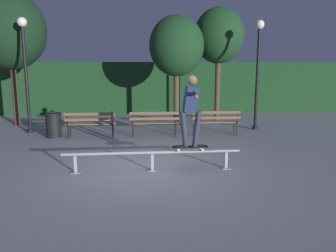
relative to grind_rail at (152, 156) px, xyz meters
The scene contains 14 objects.
ground_plane 0.40m from the grind_rail, 90.00° to the left, with size 90.00×90.00×0.00m, color #99999E.
hedge_backdrop 9.71m from the grind_rail, 90.00° to the left, with size 24.00×1.20×2.53m, color #193D1E.
grind_rail is the anchor object (origin of this frame).
skateboard 0.86m from the grind_rail, ahead, with size 0.78×0.20×0.09m.
skateboarder 1.39m from the grind_rail, ahead, with size 0.62×1.41×1.56m.
park_bench_leftmost 4.02m from the grind_rail, 117.20° to the left, with size 1.61×0.44×0.88m.
park_bench_left_center 3.58m from the grind_rail, 86.48° to the left, with size 1.61×0.44×0.88m.
park_bench_right_center 4.23m from the grind_rail, 57.50° to the left, with size 1.61×0.44×0.88m.
tree_behind_benches 6.65m from the grind_rail, 78.33° to the left, with size 2.13×2.13×4.26m.
tree_far_right 8.09m from the grind_rail, 65.41° to the left, with size 2.09×2.09×4.72m.
tree_far_left 8.73m from the grind_rail, 129.01° to the left, with size 2.67×2.67×5.11m.
lamp_post_left 6.57m from the grind_rail, 131.23° to the left, with size 0.32×0.32×3.90m.
lamp_post_right 6.42m from the grind_rail, 48.66° to the left, with size 0.32×0.32×3.90m.
trash_can 4.88m from the grind_rail, 128.82° to the left, with size 0.52×0.52×0.80m.
Camera 1 is at (-0.28, -7.07, 2.23)m, focal length 34.52 mm.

